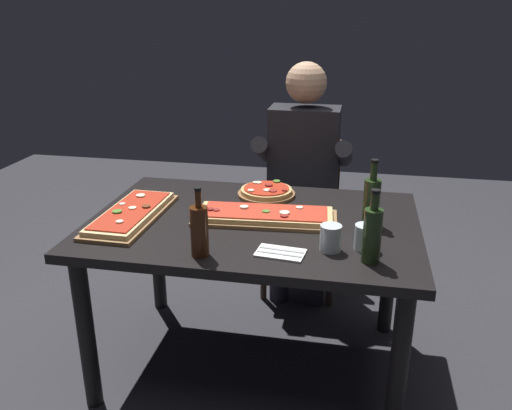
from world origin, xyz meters
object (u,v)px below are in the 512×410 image
object	(u,v)px
pizza_rectangular_left	(131,214)
tumbler_near_camera	(330,240)
dining_table	(254,240)
pizza_round_far	(266,192)
wine_bottle_dark	(372,200)
diner_chair	(303,207)
pizza_rectangular_front	(265,216)
tumbler_far_side	(365,237)
seated_diner	(303,171)
oil_bottle_amber	(199,230)
vinegar_bottle_green	(372,234)

from	to	relation	value
pizza_rectangular_left	tumbler_near_camera	bearing A→B (deg)	-10.31
dining_table	pizza_round_far	distance (m)	0.33
wine_bottle_dark	diner_chair	distance (m)	0.96
pizza_round_far	wine_bottle_dark	bearing A→B (deg)	-28.86
pizza_rectangular_front	tumbler_far_side	xyz separation A→B (m)	(0.42, -0.21, 0.03)
pizza_rectangular_left	seated_diner	xyz separation A→B (m)	(0.65, 0.82, -0.02)
pizza_rectangular_left	wine_bottle_dark	distance (m)	1.03
pizza_rectangular_front	pizza_rectangular_left	distance (m)	0.58
pizza_rectangular_front	seated_diner	distance (m)	0.73
seated_diner	pizza_rectangular_front	bearing A→B (deg)	-96.39
tumbler_far_side	pizza_round_far	bearing A→B (deg)	132.17
oil_bottle_amber	diner_chair	size ratio (longest dim) A/B	0.30
wine_bottle_dark	tumbler_far_side	xyz separation A→B (m)	(-0.02, -0.25, -0.06)
pizza_rectangular_left	seated_diner	size ratio (longest dim) A/B	0.42
tumbler_far_side	diner_chair	world-z (taller)	diner_chair
wine_bottle_dark	tumbler_near_camera	distance (m)	0.33
wine_bottle_dark	vinegar_bottle_green	world-z (taller)	wine_bottle_dark
pizza_round_far	oil_bottle_amber	distance (m)	0.70
pizza_rectangular_front	oil_bottle_amber	distance (m)	0.43
oil_bottle_amber	tumbler_far_side	bearing A→B (deg)	15.71
dining_table	diner_chair	bearing A→B (deg)	81.43
dining_table	tumbler_near_camera	world-z (taller)	tumbler_near_camera
dining_table	seated_diner	size ratio (longest dim) A/B	1.05
oil_bottle_amber	diner_chair	xyz separation A→B (m)	(0.26, 1.23, -0.35)
seated_diner	pizza_rectangular_left	bearing A→B (deg)	-128.66
pizza_round_far	oil_bottle_amber	bearing A→B (deg)	-100.51
pizza_rectangular_front	tumbler_far_side	bearing A→B (deg)	-26.89
dining_table	tumbler_near_camera	bearing A→B (deg)	-35.13
tumbler_far_side	diner_chair	size ratio (longest dim) A/B	0.11
dining_table	wine_bottle_dark	xyz separation A→B (m)	(0.49, 0.04, 0.20)
oil_bottle_amber	vinegar_bottle_green	xyz separation A→B (m)	(0.62, 0.07, 0.01)
pizza_round_far	tumbler_near_camera	size ratio (longest dim) A/B	2.73
dining_table	pizza_rectangular_front	xyz separation A→B (m)	(0.05, 0.01, 0.11)
pizza_round_far	tumbler_near_camera	xyz separation A→B (m)	(0.34, -0.55, 0.02)
pizza_rectangular_left	vinegar_bottle_green	size ratio (longest dim) A/B	2.05
vinegar_bottle_green	tumbler_near_camera	world-z (taller)	vinegar_bottle_green
vinegar_bottle_green	seated_diner	world-z (taller)	seated_diner
tumbler_far_side	pizza_rectangular_front	bearing A→B (deg)	153.11
diner_chair	seated_diner	world-z (taller)	seated_diner
seated_diner	wine_bottle_dark	bearing A→B (deg)	-62.51
pizza_round_far	wine_bottle_dark	xyz separation A→B (m)	(0.49, -0.27, 0.09)
pizza_round_far	diner_chair	size ratio (longest dim) A/B	0.32
diner_chair	tumbler_far_side	bearing A→B (deg)	-72.29
dining_table	pizza_rectangular_front	distance (m)	0.12
dining_table	vinegar_bottle_green	distance (m)	0.61
pizza_rectangular_front	pizza_rectangular_left	size ratio (longest dim) A/B	1.12
pizza_rectangular_left	seated_diner	distance (m)	1.05
wine_bottle_dark	oil_bottle_amber	distance (m)	0.74
pizza_rectangular_left	pizza_round_far	size ratio (longest dim) A/B	2.02
pizza_rectangular_left	tumbler_far_side	world-z (taller)	tumbler_far_side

